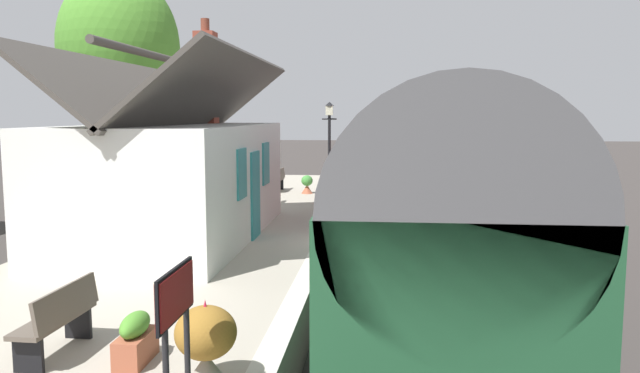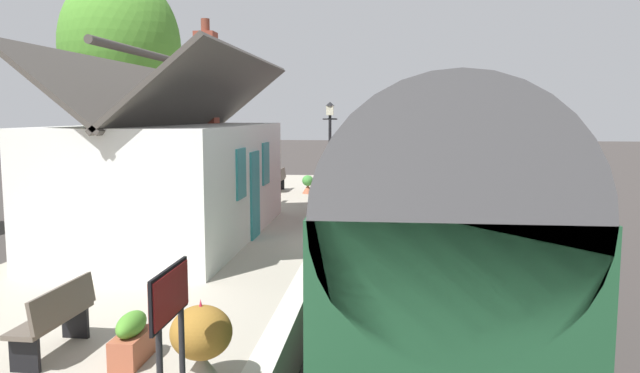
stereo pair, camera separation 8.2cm
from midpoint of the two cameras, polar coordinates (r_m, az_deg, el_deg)
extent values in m
plane|color=#383330|center=(14.46, 4.98, -9.08)|extent=(160.00, 160.00, 0.00)
cube|color=#A39B8C|center=(14.99, -11.31, -6.74)|extent=(32.00, 6.37, 0.95)
cube|color=beige|center=(14.29, 0.26, -5.29)|extent=(32.00, 0.36, 0.02)
cube|color=gray|center=(14.51, 11.47, -8.85)|extent=(52.00, 0.08, 0.14)
cube|color=gray|center=(14.44, 5.70, -8.83)|extent=(52.00, 0.08, 0.14)
cube|color=black|center=(19.49, 7.92, -3.93)|extent=(8.86, 2.29, 0.70)
cube|color=maroon|center=(19.27, 8.00, 0.46)|extent=(9.63, 2.70, 2.30)
cylinder|color=#515154|center=(19.18, 8.05, 3.87)|extent=(9.63, 2.65, 2.65)
cube|color=black|center=(19.25, 3.94, 1.36)|extent=(8.18, 0.03, 0.80)
cylinder|color=black|center=(22.34, 7.68, -2.57)|extent=(0.70, 2.16, 0.70)
cylinder|color=black|center=(16.67, 8.25, -5.76)|extent=(0.70, 2.16, 0.70)
cube|color=black|center=(24.05, 7.62, 2.66)|extent=(0.04, 2.16, 0.90)
cylinder|color=#F2EDCC|center=(24.16, 7.58, 0.35)|extent=(0.06, 0.24, 0.24)
cube|color=red|center=(24.25, 7.56, -0.71)|extent=(0.16, 2.56, 0.24)
cube|color=black|center=(10.23, 9.73, -13.87)|extent=(7.87, 2.29, 0.70)
cube|color=#1E4C2D|center=(9.81, 9.91, -5.64)|extent=(8.55, 2.70, 2.30)
cylinder|color=#515154|center=(9.63, 10.05, 1.06)|extent=(8.55, 2.65, 2.65)
cube|color=black|center=(9.75, 1.90, -3.89)|extent=(7.27, 0.03, 0.80)
cylinder|color=black|center=(12.66, 8.98, -9.80)|extent=(0.70, 2.16, 0.70)
cube|color=white|center=(15.22, -13.02, 0.46)|extent=(7.97, 3.74, 2.73)
cube|color=#47423D|center=(14.87, -9.79, 8.59)|extent=(8.47, 2.13, 1.75)
cube|color=#47423D|center=(15.48, -16.54, 8.33)|extent=(8.47, 2.13, 1.75)
cylinder|color=#47423D|center=(15.19, -13.31, 11.33)|extent=(8.47, 0.16, 0.16)
cube|color=brown|center=(17.72, -10.40, 9.91)|extent=(0.56, 0.56, 2.53)
cylinder|color=brown|center=(17.86, -10.50, 14.55)|extent=(0.24, 0.24, 0.36)
cube|color=teal|center=(14.88, -5.93, -0.77)|extent=(0.90, 0.06, 2.10)
cube|color=teal|center=(13.45, -7.19, 1.20)|extent=(0.80, 0.05, 1.10)
cube|color=teal|center=(16.18, -4.94, 2.15)|extent=(0.80, 0.05, 1.10)
cube|color=brown|center=(8.47, -23.51, -11.24)|extent=(1.41, 0.44, 0.06)
cube|color=brown|center=(8.32, -22.50, -9.87)|extent=(1.40, 0.14, 0.40)
cube|color=black|center=(8.10, -25.52, -13.89)|extent=(0.07, 0.36, 0.44)
cube|color=black|center=(9.00, -21.57, -11.63)|extent=(0.07, 0.36, 0.44)
cube|color=brown|center=(23.94, -3.91, 0.64)|extent=(1.41, 0.42, 0.06)
cube|color=brown|center=(23.88, -3.49, 1.18)|extent=(1.40, 0.13, 0.40)
cube|color=black|center=(23.42, -4.16, -0.07)|extent=(0.07, 0.36, 0.44)
cube|color=black|center=(24.51, -3.66, 0.24)|extent=(0.07, 0.36, 0.44)
cone|color=gray|center=(23.43, -9.16, -0.26)|extent=(0.32, 0.32, 0.34)
cylinder|color=gray|center=(23.45, -9.15, -0.60)|extent=(0.18, 0.18, 0.06)
ellipsoid|color=olive|center=(23.40, -9.17, 0.50)|extent=(0.40, 0.40, 0.38)
cone|color=gray|center=(7.19, -10.58, -16.34)|extent=(0.49, 0.49, 0.36)
ellipsoid|color=olive|center=(7.04, -10.66, -13.21)|extent=(0.69, 0.69, 0.60)
cone|color=#B71D39|center=(6.96, -10.70, -11.35)|extent=(0.12, 0.12, 0.27)
cone|color=teal|center=(24.81, -8.62, 0.10)|extent=(0.44, 0.44, 0.31)
cylinder|color=teal|center=(24.83, -8.61, -0.18)|extent=(0.24, 0.24, 0.06)
ellipsoid|color=olive|center=(24.77, -8.63, 0.95)|extent=(0.62, 0.62, 0.65)
cone|color=#C86237|center=(24.75, -8.64, 1.45)|extent=(0.11, 0.11, 0.25)
cone|color=#9E5138|center=(23.22, -1.04, -0.23)|extent=(0.43, 0.43, 0.34)
cylinder|color=#9E5138|center=(23.24, -1.04, -0.58)|extent=(0.24, 0.24, 0.06)
ellipsoid|color=#3D8438|center=(23.19, -1.04, 0.55)|extent=(0.43, 0.43, 0.41)
cube|color=#9E5138|center=(7.97, -16.79, -14.18)|extent=(0.71, 0.32, 0.36)
ellipsoid|color=#4C8C2D|center=(7.87, -16.87, -12.18)|extent=(0.64, 0.29, 0.29)
cylinder|color=black|center=(21.01, 1.04, 2.65)|extent=(0.10, 0.10, 2.98)
cylinder|color=black|center=(20.96, 1.05, 6.30)|extent=(0.05, 0.50, 0.05)
cube|color=beige|center=(20.96, 1.05, 7.10)|extent=(0.24, 0.24, 0.32)
cone|color=black|center=(20.96, 1.05, 7.70)|extent=(0.32, 0.32, 0.14)
cylinder|color=black|center=(6.46, -12.34, -15.54)|extent=(0.06, 0.06, 1.10)
cube|color=maroon|center=(5.94, -13.45, -9.71)|extent=(0.90, 0.06, 0.44)
cube|color=black|center=(5.94, -13.45, -9.71)|extent=(0.96, 0.03, 0.50)
cylinder|color=#4C3828|center=(25.88, -17.63, 2.68)|extent=(0.35, 0.35, 4.49)
ellipsoid|color=#4C8C2D|center=(25.96, -17.98, 12.22)|extent=(4.89, 4.65, 5.91)
camera|label=1|loc=(0.04, -89.86, 0.02)|focal=34.37mm
camera|label=2|loc=(0.04, 90.14, -0.02)|focal=34.37mm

